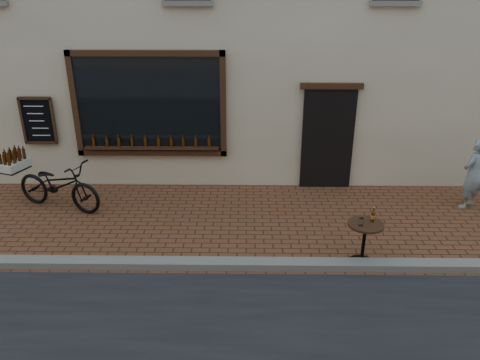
{
  "coord_description": "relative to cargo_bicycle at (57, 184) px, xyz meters",
  "views": [
    {
      "loc": [
        0.15,
        -6.17,
        4.24
      ],
      "look_at": [
        0.04,
        1.2,
        1.1
      ],
      "focal_mm": 35.0,
      "sensor_mm": 36.0,
      "label": 1
    }
  ],
  "objects": [
    {
      "name": "kerb",
      "position": [
        3.62,
        -2.1,
        -0.46
      ],
      "size": [
        90.0,
        0.25,
        0.12
      ],
      "primitive_type": "cube",
      "color": "slate",
      "rests_on": "ground"
    },
    {
      "name": "cargo_bicycle",
      "position": [
        0.0,
        0.0,
        0.0
      ],
      "size": [
        2.3,
        1.32,
        1.08
      ],
      "rotation": [
        0.0,
        0.0,
        1.23
      ],
      "color": "black",
      "rests_on": "ground"
    },
    {
      "name": "ground",
      "position": [
        3.62,
        -2.3,
        -0.52
      ],
      "size": [
        90.0,
        90.0,
        0.0
      ],
      "primitive_type": "plane",
      "color": "brown",
      "rests_on": "ground"
    },
    {
      "name": "pedestrian",
      "position": [
        8.27,
        0.15,
        0.21
      ],
      "size": [
        0.63,
        0.59,
        1.45
      ],
      "primitive_type": "imported",
      "rotation": [
        0.0,
        0.0,
        3.75
      ],
      "color": "gray",
      "rests_on": "ground"
    },
    {
      "name": "bistro_table",
      "position": [
        5.67,
        -1.95,
        0.01
      ],
      "size": [
        0.57,
        0.57,
        0.98
      ],
      "color": "black",
      "rests_on": "ground"
    }
  ]
}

